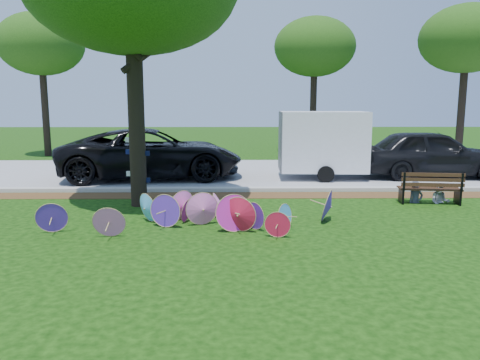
{
  "coord_description": "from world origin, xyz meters",
  "views": [
    {
      "loc": [
        0.36,
        -9.61,
        2.84
      ],
      "look_at": [
        0.5,
        2.0,
        0.9
      ],
      "focal_mm": 35.0,
      "sensor_mm": 36.0,
      "label": 1
    }
  ],
  "objects_px": {
    "parasol_pile": "(208,211)",
    "person_right": "(441,184)",
    "black_van": "(152,154)",
    "dark_pickup": "(431,154)",
    "park_bench": "(429,188)",
    "cargo_trailer": "(323,141)",
    "person_left": "(417,182)"
  },
  "relations": [
    {
      "from": "person_left",
      "to": "person_right",
      "type": "xyz_separation_m",
      "value": [
        0.7,
        0.0,
        -0.06
      ]
    },
    {
      "from": "dark_pickup",
      "to": "cargo_trailer",
      "type": "distance_m",
      "value": 4.18
    },
    {
      "from": "dark_pickup",
      "to": "cargo_trailer",
      "type": "height_order",
      "value": "cargo_trailer"
    },
    {
      "from": "black_van",
      "to": "park_bench",
      "type": "height_order",
      "value": "black_van"
    },
    {
      "from": "dark_pickup",
      "to": "cargo_trailer",
      "type": "bearing_deg",
      "value": 91.51
    },
    {
      "from": "cargo_trailer",
      "to": "person_left",
      "type": "xyz_separation_m",
      "value": [
        1.87,
        -4.42,
        -0.79
      ]
    },
    {
      "from": "cargo_trailer",
      "to": "dark_pickup",
      "type": "bearing_deg",
      "value": 4.65
    },
    {
      "from": "park_bench",
      "to": "person_right",
      "type": "relative_size",
      "value": 1.56
    },
    {
      "from": "dark_pickup",
      "to": "park_bench",
      "type": "distance_m",
      "value": 5.02
    },
    {
      "from": "parasol_pile",
      "to": "dark_pickup",
      "type": "xyz_separation_m",
      "value": [
        8.07,
        7.12,
        0.54
      ]
    },
    {
      "from": "black_van",
      "to": "person_right",
      "type": "bearing_deg",
      "value": -123.74
    },
    {
      "from": "cargo_trailer",
      "to": "black_van",
      "type": "bearing_deg",
      "value": -177.89
    },
    {
      "from": "parasol_pile",
      "to": "dark_pickup",
      "type": "height_order",
      "value": "dark_pickup"
    },
    {
      "from": "parasol_pile",
      "to": "person_right",
      "type": "distance_m",
      "value": 6.98
    },
    {
      "from": "dark_pickup",
      "to": "person_left",
      "type": "relative_size",
      "value": 4.39
    },
    {
      "from": "dark_pickup",
      "to": "person_right",
      "type": "distance_m",
      "value": 4.84
    },
    {
      "from": "dark_pickup",
      "to": "cargo_trailer",
      "type": "relative_size",
      "value": 1.71
    },
    {
      "from": "cargo_trailer",
      "to": "park_bench",
      "type": "xyz_separation_m",
      "value": [
        2.22,
        -4.47,
        -0.95
      ]
    },
    {
      "from": "dark_pickup",
      "to": "person_left",
      "type": "height_order",
      "value": "dark_pickup"
    },
    {
      "from": "parasol_pile",
      "to": "cargo_trailer",
      "type": "xyz_separation_m",
      "value": [
        3.92,
        6.97,
        1.03
      ]
    },
    {
      "from": "person_left",
      "to": "black_van",
      "type": "bearing_deg",
      "value": 138.3
    },
    {
      "from": "black_van",
      "to": "park_bench",
      "type": "bearing_deg",
      "value": -124.92
    },
    {
      "from": "parasol_pile",
      "to": "black_van",
      "type": "xyz_separation_m",
      "value": [
        -2.49,
        7.03,
        0.56
      ]
    },
    {
      "from": "parasol_pile",
      "to": "black_van",
      "type": "distance_m",
      "value": 7.48
    },
    {
      "from": "black_van",
      "to": "cargo_trailer",
      "type": "xyz_separation_m",
      "value": [
        6.4,
        -0.05,
        0.46
      ]
    },
    {
      "from": "parasol_pile",
      "to": "park_bench",
      "type": "relative_size",
      "value": 4.01
    },
    {
      "from": "person_left",
      "to": "dark_pickup",
      "type": "bearing_deg",
      "value": 50.11
    },
    {
      "from": "parasol_pile",
      "to": "person_left",
      "type": "xyz_separation_m",
      "value": [
        5.79,
        2.56,
        0.24
      ]
    },
    {
      "from": "dark_pickup",
      "to": "person_right",
      "type": "relative_size",
      "value": 4.85
    },
    {
      "from": "black_van",
      "to": "park_bench",
      "type": "relative_size",
      "value": 3.89
    },
    {
      "from": "black_van",
      "to": "dark_pickup",
      "type": "height_order",
      "value": "black_van"
    },
    {
      "from": "dark_pickup",
      "to": "park_bench",
      "type": "height_order",
      "value": "dark_pickup"
    }
  ]
}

